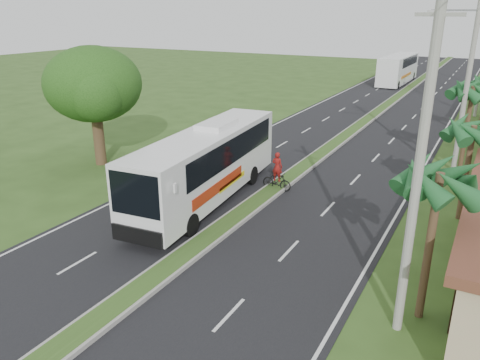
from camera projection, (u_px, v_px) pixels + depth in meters
The scene contains 14 objects.
ground at pixel (146, 287), 17.05m from camera, with size 180.00×180.00×0.00m, color #2E491A.
road_asphalt at pixel (327, 151), 33.52m from camera, with size 14.00×160.00×0.02m, color black.
median_strip at pixel (327, 150), 33.48m from camera, with size 1.20×160.00×0.18m.
lane_edge_left at pixel (245, 139), 36.56m from camera, with size 0.12×160.00×0.01m, color silver.
lane_edge_right at pixel (425, 165), 30.48m from camera, with size 0.12×160.00×0.01m, color silver.
palm_verge_a at pixel (439, 181), 13.82m from camera, with size 2.40×2.40×5.45m.
palm_verge_b at pixel (473, 131), 21.18m from camera, with size 2.40×2.40×5.05m.
palm_verge_c at pixel (473, 91), 26.96m from camera, with size 2.40×2.40×5.85m.
shade_tree at pixel (92, 87), 29.07m from camera, with size 6.30×6.00×7.54m.
utility_pole_a at pixel (420, 157), 12.91m from camera, with size 1.60×0.28×11.00m.
utility_pole_b at pixel (468, 72), 25.89m from camera, with size 3.20×0.28×12.00m.
coach_bus_main at pixel (207, 161), 24.03m from camera, with size 3.72×12.60×4.01m.
coach_bus_far at pixel (398, 67), 64.12m from camera, with size 3.02×12.86×3.73m.
motorcyclist at pixel (277, 177), 25.97m from camera, with size 1.76×0.58×2.21m.
Camera 1 is at (10.09, -11.22, 9.50)m, focal length 35.00 mm.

